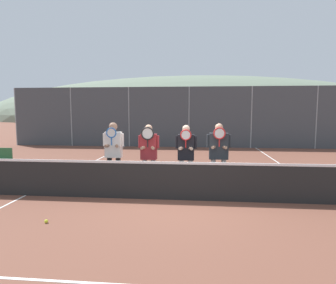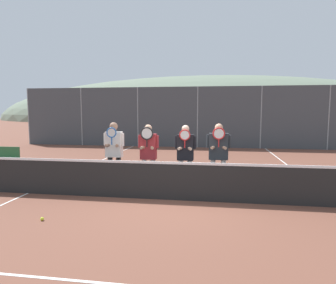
{
  "view_description": "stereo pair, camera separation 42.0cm",
  "coord_description": "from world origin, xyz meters",
  "px_view_note": "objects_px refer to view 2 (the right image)",
  "views": [
    {
      "loc": [
        0.5,
        -6.84,
        2.11
      ],
      "look_at": [
        -0.28,
        1.03,
        1.26
      ],
      "focal_mm": 32.0,
      "sensor_mm": 36.0,
      "label": 1
    },
    {
      "loc": [
        0.92,
        -6.79,
        2.11
      ],
      "look_at": [
        -0.28,
        1.03,
        1.26
      ],
      "focal_mm": 32.0,
      "sensor_mm": 36.0,
      "label": 2
    }
  ],
  "objects_px": {
    "car_far_left": "(117,127)",
    "player_rightmost": "(218,152)",
    "car_center": "(270,130)",
    "tennis_ball_on_court": "(42,219)",
    "player_center_right": "(185,153)",
    "player_leftmost": "(114,150)",
    "car_left_of_center": "(190,128)",
    "player_center_left": "(148,152)"
  },
  "relations": [
    {
      "from": "car_far_left",
      "to": "tennis_ball_on_court",
      "type": "distance_m",
      "value": 15.09
    },
    {
      "from": "player_leftmost",
      "to": "car_center",
      "type": "relative_size",
      "value": 0.37
    },
    {
      "from": "car_far_left",
      "to": "player_rightmost",
      "type": "bearing_deg",
      "value": -61.08
    },
    {
      "from": "player_center_right",
      "to": "car_left_of_center",
      "type": "bearing_deg",
      "value": 94.1
    },
    {
      "from": "player_leftmost",
      "to": "car_center",
      "type": "height_order",
      "value": "player_leftmost"
    },
    {
      "from": "car_far_left",
      "to": "car_center",
      "type": "bearing_deg",
      "value": -1.77
    },
    {
      "from": "player_leftmost",
      "to": "car_left_of_center",
      "type": "xyz_separation_m",
      "value": [
        1.05,
        12.13,
        -0.14
      ]
    },
    {
      "from": "car_far_left",
      "to": "player_center_right",
      "type": "bearing_deg",
      "value": -64.38
    },
    {
      "from": "player_center_right",
      "to": "car_center",
      "type": "bearing_deg",
      "value": 70.58
    },
    {
      "from": "player_center_right",
      "to": "car_left_of_center",
      "type": "height_order",
      "value": "car_left_of_center"
    },
    {
      "from": "car_left_of_center",
      "to": "player_center_left",
      "type": "bearing_deg",
      "value": -90.42
    },
    {
      "from": "car_left_of_center",
      "to": "car_center",
      "type": "height_order",
      "value": "car_left_of_center"
    },
    {
      "from": "car_left_of_center",
      "to": "tennis_ball_on_court",
      "type": "height_order",
      "value": "car_left_of_center"
    },
    {
      "from": "player_rightmost",
      "to": "car_center",
      "type": "distance_m",
      "value": 12.29
    },
    {
      "from": "player_center_right",
      "to": "car_left_of_center",
      "type": "distance_m",
      "value": 12.22
    },
    {
      "from": "player_center_right",
      "to": "player_rightmost",
      "type": "relative_size",
      "value": 0.98
    },
    {
      "from": "tennis_ball_on_court",
      "to": "player_center_right",
      "type": "bearing_deg",
      "value": 44.35
    },
    {
      "from": "player_rightmost",
      "to": "tennis_ball_on_court",
      "type": "distance_m",
      "value": 4.33
    },
    {
      "from": "player_center_left",
      "to": "player_rightmost",
      "type": "bearing_deg",
      "value": 3.69
    },
    {
      "from": "car_left_of_center",
      "to": "player_rightmost",
      "type": "bearing_deg",
      "value": -81.96
    },
    {
      "from": "player_rightmost",
      "to": "car_left_of_center",
      "type": "bearing_deg",
      "value": 98.04
    },
    {
      "from": "player_rightmost",
      "to": "car_center",
      "type": "relative_size",
      "value": 0.37
    },
    {
      "from": "car_left_of_center",
      "to": "car_center",
      "type": "bearing_deg",
      "value": -3.05
    },
    {
      "from": "player_center_right",
      "to": "player_rightmost",
      "type": "xyz_separation_m",
      "value": [
        0.84,
        0.1,
        0.05
      ]
    },
    {
      "from": "player_rightmost",
      "to": "car_left_of_center",
      "type": "height_order",
      "value": "car_left_of_center"
    },
    {
      "from": "player_leftmost",
      "to": "player_center_left",
      "type": "bearing_deg",
      "value": -4.92
    },
    {
      "from": "player_center_left",
      "to": "car_far_left",
      "type": "relative_size",
      "value": 0.38
    },
    {
      "from": "player_rightmost",
      "to": "tennis_ball_on_court",
      "type": "height_order",
      "value": "player_rightmost"
    },
    {
      "from": "player_leftmost",
      "to": "player_center_left",
      "type": "height_order",
      "value": "player_leftmost"
    },
    {
      "from": "player_rightmost",
      "to": "car_left_of_center",
      "type": "xyz_separation_m",
      "value": [
        -1.71,
        12.09,
        -0.14
      ]
    },
    {
      "from": "player_leftmost",
      "to": "tennis_ball_on_court",
      "type": "xyz_separation_m",
      "value": [
        -0.59,
        -2.52,
        -1.02
      ]
    },
    {
      "from": "player_leftmost",
      "to": "car_left_of_center",
      "type": "height_order",
      "value": "car_left_of_center"
    },
    {
      "from": "car_far_left",
      "to": "player_leftmost",
      "type": "bearing_deg",
      "value": -72.03
    },
    {
      "from": "player_center_right",
      "to": "car_far_left",
      "type": "distance_m",
      "value": 13.57
    },
    {
      "from": "player_center_left",
      "to": "tennis_ball_on_court",
      "type": "height_order",
      "value": "player_center_left"
    },
    {
      "from": "player_leftmost",
      "to": "player_center_left",
      "type": "xyz_separation_m",
      "value": [
        0.96,
        -0.08,
        -0.04
      ]
    },
    {
      "from": "player_leftmost",
      "to": "tennis_ball_on_court",
      "type": "bearing_deg",
      "value": -103.16
    },
    {
      "from": "player_rightmost",
      "to": "car_center",
      "type": "xyz_separation_m",
      "value": [
        3.37,
        11.82,
        -0.19
      ]
    },
    {
      "from": "player_center_right",
      "to": "car_far_left",
      "type": "bearing_deg",
      "value": 115.62
    },
    {
      "from": "player_center_left",
      "to": "player_rightmost",
      "type": "height_order",
      "value": "player_rightmost"
    },
    {
      "from": "player_center_left",
      "to": "car_far_left",
      "type": "bearing_deg",
      "value": 111.82
    },
    {
      "from": "player_center_left",
      "to": "car_left_of_center",
      "type": "height_order",
      "value": "car_left_of_center"
    }
  ]
}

